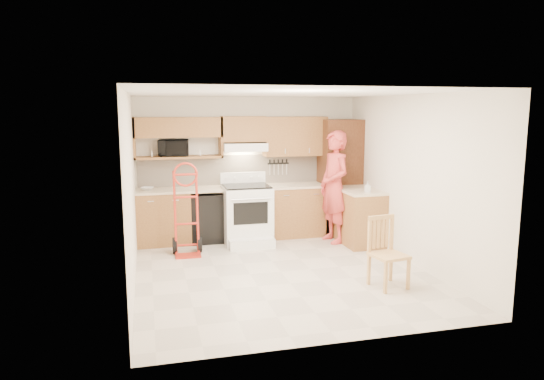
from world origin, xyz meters
name	(u,v)px	position (x,y,z in m)	size (l,w,h in m)	color
floor	(281,272)	(0.00, 0.00, -0.01)	(4.00, 4.50, 0.02)	beige
ceiling	(281,92)	(0.00, 0.00, 2.51)	(4.00, 4.50, 0.02)	white
wall_back	(248,167)	(0.00, 2.26, 1.25)	(4.00, 0.02, 2.50)	silver
wall_front	(343,220)	(0.00, -2.26, 1.25)	(4.00, 0.02, 2.50)	silver
wall_left	(130,191)	(-2.01, 0.00, 1.25)	(0.02, 4.50, 2.50)	silver
wall_right	(412,180)	(2.01, 0.00, 1.25)	(0.02, 4.50, 2.50)	silver
backsplash	(249,170)	(0.00, 2.23, 1.20)	(3.92, 0.03, 0.55)	beige
lower_cab_left	(163,218)	(-1.55, 1.95, 0.45)	(0.90, 0.60, 0.90)	olive
dishwasher	(207,217)	(-0.80, 1.95, 0.42)	(0.60, 0.60, 0.85)	black
lower_cab_right	(297,211)	(0.83, 1.95, 0.45)	(1.14, 0.60, 0.90)	olive
countertop_left	(180,190)	(-1.25, 1.95, 0.92)	(1.50, 0.63, 0.04)	#C6B091
countertop_right	(297,185)	(0.83, 1.95, 0.92)	(1.14, 0.63, 0.04)	#C6B091
cab_return_right	(359,218)	(1.70, 1.15, 0.45)	(0.60, 1.00, 0.90)	olive
countertop_return	(360,190)	(1.70, 1.15, 0.92)	(0.63, 1.00, 0.04)	#C6B091
pantry_tall	(339,177)	(1.65, 1.95, 1.05)	(0.70, 0.60, 2.10)	brown
upper_cab_left	(178,127)	(-1.25, 2.08, 1.98)	(1.50, 0.33, 0.34)	olive
upper_shelf_mw	(179,157)	(-1.25, 2.08, 1.47)	(1.50, 0.33, 0.04)	olive
upper_cab_center	(243,129)	(-0.12, 2.08, 1.94)	(0.76, 0.33, 0.44)	olive
upper_cab_right	(295,136)	(0.83, 2.08, 1.80)	(1.14, 0.33, 0.70)	olive
range_hood	(244,147)	(-0.12, 2.02, 1.63)	(0.76, 0.46, 0.14)	white
knife_strip	(278,167)	(0.55, 2.21, 1.24)	(0.40, 0.05, 0.29)	black
microwave	(173,148)	(-1.34, 2.08, 1.63)	(0.51, 0.34, 0.28)	black
range	(247,209)	(-0.15, 1.62, 0.59)	(0.80, 1.06, 1.18)	white
person	(334,187)	(1.32, 1.35, 0.96)	(0.70, 0.46, 1.93)	#C63D39
hand_truck	(187,214)	(-1.21, 1.17, 0.67)	(0.52, 0.48, 1.33)	red
dining_chair	(389,253)	(1.19, -0.94, 0.46)	(0.41, 0.45, 0.92)	tan
soap_bottle	(368,187)	(1.70, 0.84, 1.03)	(0.08, 0.08, 0.18)	white
bowl	(147,189)	(-1.80, 1.95, 0.97)	(0.21, 0.21, 0.05)	white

